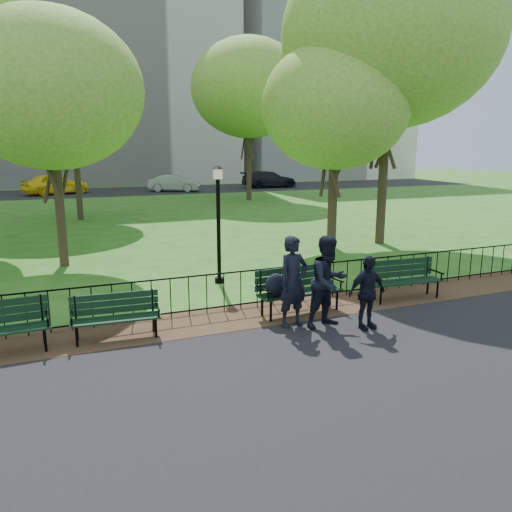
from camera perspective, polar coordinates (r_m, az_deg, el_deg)
name	(u,v)px	position (r m, az deg, el deg)	size (l,w,h in m)	color
ground	(324,333)	(10.09, 7.75, -8.66)	(120.00, 120.00, 0.00)	#2C5E18
asphalt_path	(449,415)	(7.63, 21.23, -16.61)	(60.00, 9.20, 0.01)	black
dirt_strip	(290,310)	(11.33, 3.93, -6.14)	(60.00, 1.60, 0.01)	#3A2718
far_street	(111,192)	(43.53, -16.20, 7.06)	(70.00, 9.00, 0.01)	black
iron_fence	(281,283)	(11.62, 2.87, -3.15)	(24.06, 0.06, 1.00)	black
apartment_mid	(107,33)	(57.66, -16.64, 23.20)	(24.00, 15.00, 30.00)	#B7B1A7
apartment_east	(314,77)	(64.57, 6.60, 19.67)	(20.00, 15.00, 24.00)	silver
park_bench_main	(288,285)	(10.78, 3.66, -3.32)	(1.99, 0.75, 1.11)	black
park_bench_left_a	(115,311)	(9.92, -15.77, -6.10)	(1.69, 0.63, 0.94)	black
park_bench_right_a	(403,275)	(12.51, 16.48, -2.09)	(1.85, 0.68, 1.03)	black
lamppost	(218,220)	(13.26, -4.32, 4.13)	(0.28, 0.28, 3.15)	black
tree_near_w	(50,90)	(16.28, -22.48, 17.09)	(5.38, 5.38, 7.50)	#2D2116
tree_near_e	(336,106)	(18.19, 9.09, 16.56)	(5.17, 5.17, 7.20)	#2D2116
tree_mid_e	(391,34)	(19.84, 15.12, 23.30)	(7.77, 7.77, 10.82)	#2D2116
tree_far_c	(71,88)	(26.94, -20.40, 17.53)	(6.62, 6.62, 9.22)	#2D2116
tree_far_e	(249,88)	(35.18, -0.84, 18.63)	(7.74, 7.74, 10.78)	#2D2116
person_left	(293,282)	(10.09, 4.28, -2.94)	(0.68, 0.45, 1.87)	black
person_mid	(329,282)	(10.15, 8.29, -2.90)	(0.91, 0.48, 1.88)	black
person_right	(367,292)	(10.22, 12.56, -4.08)	(0.88, 0.36, 1.50)	black
taxi	(55,184)	(42.33, -21.94, 7.68)	(1.98, 4.92, 1.68)	yellow
sedan_silver	(174,183)	(42.54, -9.31, 8.22)	(1.47, 4.21, 1.39)	#97999E
sedan_dark	(269,179)	(46.28, 1.55, 8.75)	(2.08, 5.11, 1.48)	black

